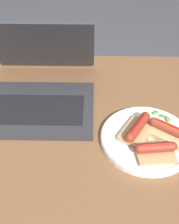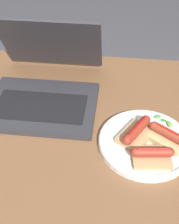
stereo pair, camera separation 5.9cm
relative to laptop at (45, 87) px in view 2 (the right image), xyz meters
name	(u,v)px [view 2 (the right image)]	position (x,y,z in m)	size (l,w,h in m)	color
desk	(82,149)	(0.13, -0.10, -0.15)	(1.19, 0.74, 0.76)	brown
laptop	(45,87)	(0.00, 0.00, 0.00)	(0.32, 0.35, 0.22)	#2D2D33
plate	(145,142)	(0.30, -0.17, -0.03)	(0.24, 0.24, 0.02)	white
sausage_toast_left	(152,155)	(0.31, -0.23, -0.01)	(0.11, 0.08, 0.04)	tan
sausage_toast_middle	(136,133)	(0.28, -0.16, -0.01)	(0.11, 0.12, 0.04)	tan
sausage_toast_right	(168,137)	(0.36, -0.16, -0.01)	(0.11, 0.11, 0.04)	tan
salad_pile	(161,124)	(0.35, -0.10, -0.02)	(0.06, 0.07, 0.01)	#387A33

